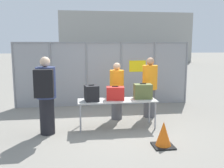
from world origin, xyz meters
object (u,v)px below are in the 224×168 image
(suitcase_olive, at_px, (143,91))
(security_worker_far, at_px, (150,87))
(traveler_hooded, at_px, (46,93))
(suitcase_red, at_px, (115,93))
(utility_trailer, at_px, (122,85))
(suitcase_black, at_px, (92,93))
(inspection_table, at_px, (117,102))
(security_worker_near, at_px, (117,90))
(traffic_cone, at_px, (163,135))

(suitcase_olive, bearing_deg, security_worker_far, 61.50)
(traveler_hooded, bearing_deg, suitcase_red, 9.75)
(suitcase_red, bearing_deg, utility_trailer, 77.20)
(suitcase_black, distance_m, utility_trailer, 4.33)
(inspection_table, relative_size, suitcase_olive, 4.20)
(utility_trailer, bearing_deg, security_worker_near, -102.95)
(suitcase_olive, distance_m, security_worker_far, 0.87)
(security_worker_near, relative_size, security_worker_far, 0.92)
(suitcase_black, relative_size, suitcase_olive, 0.87)
(suitcase_red, bearing_deg, inspection_table, -37.78)
(traffic_cone, bearing_deg, security_worker_far, 81.25)
(traveler_hooded, xyz_separation_m, security_worker_far, (2.84, 1.12, -0.11))
(inspection_table, xyz_separation_m, suitcase_black, (-0.65, -0.02, 0.25))
(utility_trailer, bearing_deg, security_worker_far, -85.60)
(security_worker_far, relative_size, traffic_cone, 3.25)
(suitcase_black, bearing_deg, inspection_table, 1.57)
(suitcase_red, height_order, traveler_hooded, traveler_hooded)
(inspection_table, distance_m, traffic_cone, 1.62)
(traveler_hooded, bearing_deg, inspection_table, 8.48)
(security_worker_near, bearing_deg, suitcase_black, 48.27)
(traveler_hooded, relative_size, security_worker_far, 1.05)
(security_worker_far, xyz_separation_m, traffic_cone, (-0.34, -2.20, -0.66))
(security_worker_near, distance_m, security_worker_far, 1.00)
(suitcase_olive, relative_size, security_worker_near, 0.29)
(traffic_cone, bearing_deg, suitcase_red, 120.08)
(suitcase_black, xyz_separation_m, traveler_hooded, (-1.08, -0.27, 0.09))
(suitcase_red, distance_m, security_worker_far, 1.40)
(suitcase_black, xyz_separation_m, security_worker_near, (0.76, 0.76, -0.08))
(suitcase_black, xyz_separation_m, security_worker_far, (1.76, 0.85, -0.01))
(suitcase_red, height_order, traffic_cone, suitcase_red)
(inspection_table, height_order, suitcase_olive, suitcase_olive)
(inspection_table, bearing_deg, security_worker_far, 36.94)
(suitcase_black, distance_m, suitcase_olive, 1.35)
(suitcase_black, relative_size, traveler_hooded, 0.22)
(suitcase_black, height_order, security_worker_near, security_worker_near)
(inspection_table, height_order, suitcase_red, suitcase_red)
(suitcase_black, relative_size, utility_trailer, 0.12)
(suitcase_olive, relative_size, utility_trailer, 0.13)
(security_worker_near, bearing_deg, traffic_cone, 110.52)
(traveler_hooded, relative_size, traffic_cone, 3.41)
(security_worker_near, bearing_deg, suitcase_olive, 134.07)
(security_worker_near, xyz_separation_m, utility_trailer, (0.75, 3.26, -0.40))
(security_worker_near, bearing_deg, traveler_hooded, 32.62)
(suitcase_olive, distance_m, traveler_hooded, 2.45)
(suitcase_black, height_order, suitcase_olive, suitcase_black)
(inspection_table, distance_m, utility_trailer, 4.11)
(suitcase_red, distance_m, suitcase_olive, 0.74)
(suitcase_black, distance_m, security_worker_far, 1.95)
(suitcase_black, relative_size, security_worker_near, 0.25)
(suitcase_red, xyz_separation_m, traffic_cone, (0.81, -1.40, -0.65))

